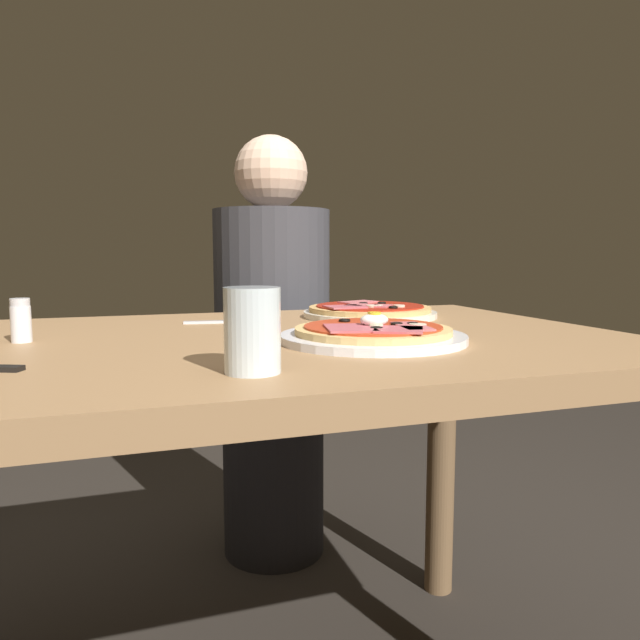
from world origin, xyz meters
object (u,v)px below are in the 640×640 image
at_px(salt_shaker, 21,321).
at_px(diner_person, 273,360).
at_px(pizza_foreground, 373,334).
at_px(pizza_across_left, 370,311).
at_px(fork, 219,322).
at_px(water_glass_near, 252,336).
at_px(dining_table, 251,405).

distance_m(salt_shaker, diner_person, 0.85).
relative_size(pizza_foreground, diner_person, 0.24).
bearing_deg(salt_shaker, pizza_across_left, 13.10).
xyz_separation_m(fork, salt_shaker, (-0.32, -0.14, 0.03)).
bearing_deg(salt_shaker, water_glass_near, -50.08).
relative_size(pizza_foreground, water_glass_near, 2.92).
bearing_deg(pizza_across_left, water_glass_near, -126.19).
distance_m(dining_table, pizza_across_left, 0.39).
bearing_deg(fork, pizza_across_left, 0.95).
bearing_deg(pizza_foreground, water_glass_near, -142.91).
relative_size(pizza_across_left, water_glass_near, 2.85).
bearing_deg(diner_person, pizza_foreground, 86.99).
height_order(pizza_foreground, fork, pizza_foreground).
relative_size(pizza_foreground, salt_shaker, 4.26).
bearing_deg(dining_table, water_glass_near, -101.58).
relative_size(pizza_foreground, pizza_across_left, 1.02).
relative_size(salt_shaker, diner_person, 0.06).
bearing_deg(water_glass_near, pizza_across_left, 53.81).
xyz_separation_m(dining_table, pizza_across_left, (0.30, 0.21, 0.12)).
distance_m(dining_table, diner_person, 0.71).
bearing_deg(water_glass_near, salt_shaker, 129.92).
bearing_deg(salt_shaker, dining_table, -9.92).
xyz_separation_m(pizza_across_left, fork, (-0.32, -0.01, -0.01)).
xyz_separation_m(pizza_foreground, water_glass_near, (-0.22, -0.17, 0.03)).
distance_m(dining_table, salt_shaker, 0.38).
distance_m(pizza_across_left, salt_shaker, 0.66).
relative_size(dining_table, diner_person, 1.05).
height_order(water_glass_near, fork, water_glass_near).
height_order(pizza_foreground, diner_person, diner_person).
height_order(pizza_foreground, salt_shaker, salt_shaker).
distance_m(water_glass_near, fork, 0.49).
bearing_deg(pizza_foreground, dining_table, 146.83).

